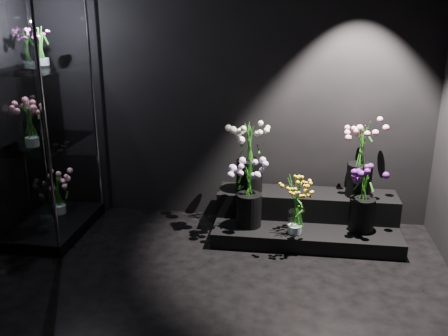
# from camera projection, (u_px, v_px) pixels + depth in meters

# --- Properties ---
(floor) EXTENTS (4.00, 4.00, 0.00)m
(floor) POSITION_uv_depth(u_px,v_px,m) (191.00, 328.00, 3.45)
(floor) COLOR black
(floor) RESTS_ON ground
(wall_back) EXTENTS (4.00, 0.00, 4.00)m
(wall_back) POSITION_uv_depth(u_px,v_px,m) (230.00, 83.00, 4.90)
(wall_back) COLOR black
(wall_back) RESTS_ON floor
(display_riser) EXTENTS (1.73, 0.77, 0.39)m
(display_riser) POSITION_uv_depth(u_px,v_px,m) (306.00, 218.00, 4.85)
(display_riser) COLOR black
(display_riser) RESTS_ON floor
(display_case) EXTENTS (0.64, 1.06, 2.33)m
(display_case) POSITION_uv_depth(u_px,v_px,m) (42.00, 115.00, 4.59)
(display_case) COLOR black
(display_case) RESTS_ON floor
(bouquet_orange_bells) EXTENTS (0.32, 0.32, 0.55)m
(bouquet_orange_bells) POSITION_uv_depth(u_px,v_px,m) (296.00, 205.00, 4.47)
(bouquet_orange_bells) COLOR white
(bouquet_orange_bells) RESTS_ON display_riser
(bouquet_lilac) EXTENTS (0.39, 0.39, 0.65)m
(bouquet_lilac) POSITION_uv_depth(u_px,v_px,m) (249.00, 188.00, 4.60)
(bouquet_lilac) COLOR black
(bouquet_lilac) RESTS_ON display_riser
(bouquet_purple) EXTENTS (0.39, 0.39, 0.61)m
(bouquet_purple) POSITION_uv_depth(u_px,v_px,m) (363.00, 194.00, 4.52)
(bouquet_purple) COLOR black
(bouquet_purple) RESTS_ON display_riser
(bouquet_cream_roses) EXTENTS (0.50, 0.50, 0.68)m
(bouquet_cream_roses) POSITION_uv_depth(u_px,v_px,m) (250.00, 152.00, 4.80)
(bouquet_cream_roses) COLOR black
(bouquet_cream_roses) RESTS_ON display_riser
(bouquet_pink_roses) EXTENTS (0.49, 0.49, 0.73)m
(bouquet_pink_roses) POSITION_uv_depth(u_px,v_px,m) (361.00, 153.00, 4.66)
(bouquet_pink_roses) COLOR black
(bouquet_pink_roses) RESTS_ON display_riser
(bouquet_case_pink) EXTENTS (0.35, 0.35, 0.43)m
(bouquet_case_pink) POSITION_uv_depth(u_px,v_px,m) (30.00, 121.00, 4.45)
(bouquet_case_pink) COLOR white
(bouquet_case_pink) RESTS_ON display_case
(bouquet_case_magenta) EXTENTS (0.27, 0.27, 0.34)m
(bouquet_case_magenta) POSITION_uv_depth(u_px,v_px,m) (42.00, 46.00, 4.57)
(bouquet_case_magenta) COLOR white
(bouquet_case_magenta) RESTS_ON display_case
(bouquet_case_base_pink) EXTENTS (0.43, 0.43, 0.42)m
(bouquet_case_base_pink) POSITION_uv_depth(u_px,v_px,m) (57.00, 192.00, 5.02)
(bouquet_case_base_pink) COLOR white
(bouquet_case_base_pink) RESTS_ON display_case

